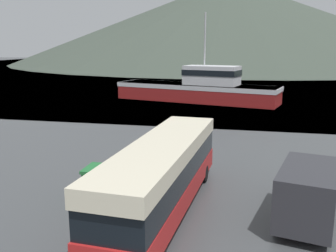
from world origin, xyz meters
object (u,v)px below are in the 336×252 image
Objects in this scene: delivery_van at (309,191)px; storage_bin at (99,182)px; fishing_boat at (199,88)px; tour_bus at (163,173)px.

storage_bin is (-9.61, 0.52, -0.56)m from delivery_van.
delivery_van is 34.55m from fishing_boat.
storage_bin is (-3.43, 0.94, -1.04)m from tour_bus.
fishing_boat is (-9.04, 33.34, 0.45)m from delivery_van.
fishing_boat is (-2.86, 33.76, -0.04)m from tour_bus.
tour_bus is at bearing -15.32° from storage_bin.
storage_bin is at bearing -166.74° from fishing_boat.
delivery_van reaches higher than storage_bin.
tour_bus is 1.89× the size of delivery_van.
tour_bus is 6.21m from delivery_van.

